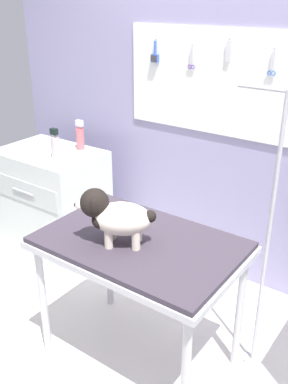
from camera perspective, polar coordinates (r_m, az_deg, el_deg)
ground at (r=2.78m, az=-3.14°, el=-22.16°), size 4.40×4.00×0.04m
rear_wall_panel at (r=3.12m, az=11.34°, el=8.33°), size 4.00×0.11×2.30m
grooming_table at (r=2.37m, az=-0.55°, el=-7.82°), size 1.07×0.71×0.81m
grooming_arm at (r=2.43m, az=15.31°, el=-7.49°), size 0.30×0.11×1.60m
dog at (r=2.23m, az=-3.87°, el=-3.08°), size 0.40×0.31×0.30m
counter_left at (r=3.70m, az=-11.58°, el=-1.18°), size 0.80×0.58×0.87m
conditioner_bottle at (r=3.36m, az=-11.41°, el=5.94°), size 0.06×0.06×0.22m
pump_bottle_white at (r=3.51m, az=-8.25°, el=7.06°), size 0.06×0.06×0.23m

